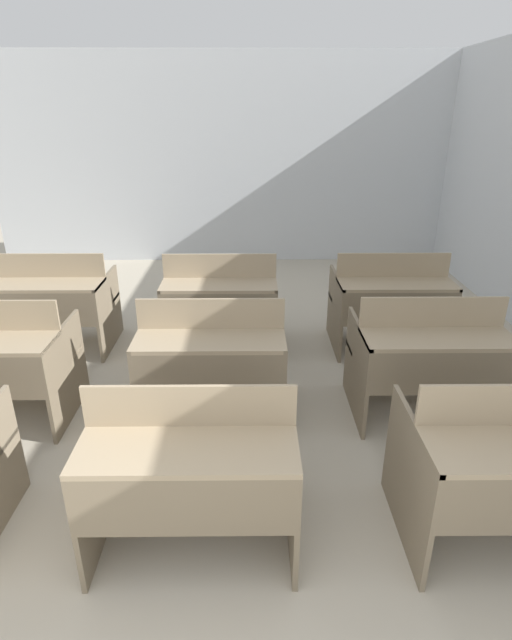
% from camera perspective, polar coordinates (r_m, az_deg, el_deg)
% --- Properties ---
extents(wall_back, '(6.81, 0.06, 2.97)m').
position_cam_1_polar(wall_back, '(7.74, -4.12, 17.60)').
color(wall_back, silver).
rests_on(wall_back, ground_plane).
extents(bench_front_center, '(1.07, 0.78, 0.96)m').
position_cam_1_polar(bench_front_center, '(2.73, -7.24, -16.28)').
color(bench_front_center, '#7A6B54').
rests_on(bench_front_center, ground_plane).
extents(bench_front_right, '(1.07, 0.78, 0.96)m').
position_cam_1_polar(bench_front_right, '(3.03, 27.21, -14.58)').
color(bench_front_right, '#7C6D56').
rests_on(bench_front_right, ground_plane).
extents(bench_second_center, '(1.07, 0.78, 0.96)m').
position_cam_1_polar(bench_second_center, '(3.74, -5.03, -4.46)').
color(bench_second_center, '#7D6E57').
rests_on(bench_second_center, ground_plane).
extents(bench_second_right, '(1.07, 0.78, 0.96)m').
position_cam_1_polar(bench_second_right, '(3.98, 19.03, -4.02)').
color(bench_second_right, '#7B6C55').
rests_on(bench_second_right, ground_plane).
extents(bench_third_left, '(1.07, 0.78, 0.96)m').
position_cam_1_polar(bench_third_left, '(5.21, -22.23, 1.97)').
color(bench_third_left, '#7C6D56').
rests_on(bench_third_left, ground_plane).
extents(bench_third_center, '(1.07, 0.78, 0.96)m').
position_cam_1_polar(bench_third_center, '(4.83, -4.08, 2.07)').
color(bench_third_center, '#81715A').
rests_on(bench_third_center, ground_plane).
extents(bench_third_right, '(1.07, 0.78, 0.96)m').
position_cam_1_polar(bench_third_right, '(5.01, 15.08, 2.12)').
color(bench_third_right, '#786952').
rests_on(bench_third_right, ground_plane).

